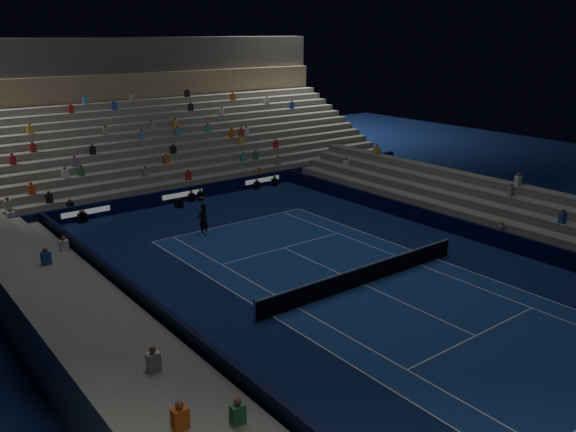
% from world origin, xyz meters
% --- Properties ---
extents(ground, '(90.00, 90.00, 0.00)m').
position_xyz_m(ground, '(0.00, 0.00, 0.00)').
color(ground, '#0C1949').
rests_on(ground, ground).
extents(court_surface, '(10.97, 23.77, 0.01)m').
position_xyz_m(court_surface, '(0.00, 0.00, 0.01)').
color(court_surface, navy).
rests_on(court_surface, ground).
extents(sponsor_barrier_far, '(44.00, 0.25, 1.00)m').
position_xyz_m(sponsor_barrier_far, '(0.00, 18.50, 0.50)').
color(sponsor_barrier_far, '#080D32').
rests_on(sponsor_barrier_far, ground).
extents(sponsor_barrier_east, '(0.25, 37.00, 1.00)m').
position_xyz_m(sponsor_barrier_east, '(9.70, 0.00, 0.50)').
color(sponsor_barrier_east, black).
rests_on(sponsor_barrier_east, ground).
extents(sponsor_barrier_west, '(0.25, 37.00, 1.00)m').
position_xyz_m(sponsor_barrier_west, '(-9.70, 0.00, 0.50)').
color(sponsor_barrier_west, black).
rests_on(sponsor_barrier_west, ground).
extents(grandstand_main, '(44.00, 15.20, 11.20)m').
position_xyz_m(grandstand_main, '(0.00, 27.90, 3.38)').
color(grandstand_main, slate).
rests_on(grandstand_main, ground).
extents(grandstand_east, '(5.00, 37.00, 2.50)m').
position_xyz_m(grandstand_east, '(13.17, 0.00, 0.92)').
color(grandstand_east, slate).
rests_on(grandstand_east, ground).
extents(grandstand_west, '(5.00, 37.00, 2.50)m').
position_xyz_m(grandstand_west, '(-13.17, 0.00, 0.92)').
color(grandstand_west, slate).
rests_on(grandstand_west, ground).
extents(tennis_net, '(12.90, 0.10, 1.10)m').
position_xyz_m(tennis_net, '(0.00, 0.00, 0.50)').
color(tennis_net, '#B2B2B7').
rests_on(tennis_net, ground).
extents(tennis_player, '(0.83, 0.67, 1.97)m').
position_xyz_m(tennis_player, '(-2.47, 11.10, 0.99)').
color(tennis_player, black).
rests_on(tennis_player, ground).
extents(broadcast_camera, '(0.49, 0.93, 0.61)m').
position_xyz_m(broadcast_camera, '(-0.85, 17.32, 0.31)').
color(broadcast_camera, black).
rests_on(broadcast_camera, ground).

